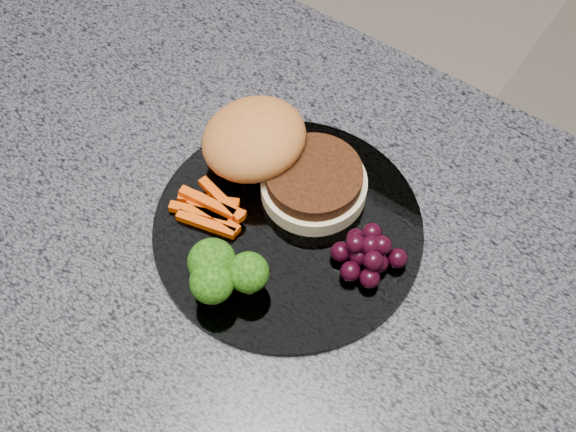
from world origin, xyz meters
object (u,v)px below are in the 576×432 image
Objects in this scene: plate at (288,229)px; burger at (275,157)px; grape_bunch at (368,253)px; island_cabinet at (222,379)px.

plate is 0.07m from burger.
burger is 2.78× the size of grape_bunch.
island_cabinet is 6.56× the size of burger.
burger is at bearing 135.75° from plate.
plate is at bearing 21.28° from island_cabinet.
plate reaches higher than island_cabinet.
grape_bunch is (0.17, 0.05, 0.49)m from island_cabinet.
grape_bunch reaches higher than island_cabinet.
island_cabinet is 4.62× the size of plate.
grape_bunch is at bearing 8.03° from plate.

